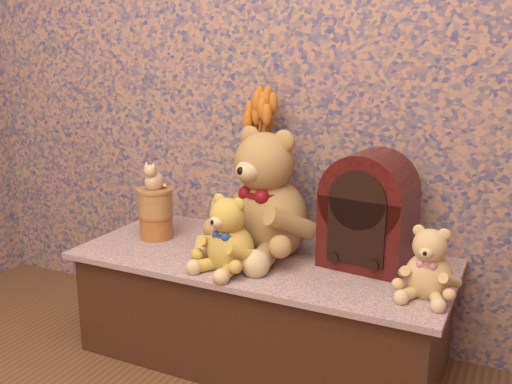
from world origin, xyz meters
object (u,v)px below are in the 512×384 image
at_px(teddy_small, 430,259).
at_px(biscuit_tin_lower, 156,226).
at_px(ceramic_vase, 262,212).
at_px(cathedral_radio, 369,209).
at_px(teddy_medium, 230,230).
at_px(teddy_large, 268,186).
at_px(cat_figurine, 154,175).

distance_m(teddy_small, biscuit_tin_lower, 1.02).
distance_m(teddy_small, ceramic_vase, 0.70).
bearing_deg(cathedral_radio, teddy_medium, -143.54).
xyz_separation_m(teddy_large, teddy_small, (0.57, -0.13, -0.12)).
bearing_deg(biscuit_tin_lower, cathedral_radio, 5.55).
relative_size(ceramic_vase, cat_figurine, 1.88).
height_order(teddy_large, teddy_medium, teddy_large).
height_order(teddy_large, cat_figurine, teddy_large).
xyz_separation_m(teddy_medium, cat_figurine, (-0.40, 0.15, 0.11)).
bearing_deg(teddy_medium, teddy_large, 92.71).
distance_m(teddy_medium, cat_figurine, 0.44).
bearing_deg(teddy_medium, teddy_small, 21.00).
bearing_deg(cathedral_radio, teddy_large, -169.40).
xyz_separation_m(teddy_medium, ceramic_vase, (-0.04, 0.32, -0.03)).
xyz_separation_m(biscuit_tin_lower, cat_figurine, (0.00, 0.00, 0.20)).
relative_size(cathedral_radio, biscuit_tin_lower, 3.10).
distance_m(teddy_small, cathedral_radio, 0.29).
distance_m(cathedral_radio, ceramic_vase, 0.44).
bearing_deg(biscuit_tin_lower, teddy_large, 6.37).
relative_size(teddy_large, teddy_small, 2.08).
bearing_deg(cathedral_radio, biscuit_tin_lower, -168.35).
distance_m(cathedral_radio, cat_figurine, 0.80).
relative_size(biscuit_tin_lower, cat_figurine, 1.11).
height_order(teddy_medium, teddy_small, teddy_medium).
bearing_deg(teddy_small, biscuit_tin_lower, 179.06).
relative_size(ceramic_vase, biscuit_tin_lower, 1.70).
distance_m(ceramic_vase, cat_figurine, 0.42).
bearing_deg(ceramic_vase, teddy_small, -20.74).
relative_size(teddy_large, cathedral_radio, 1.23).
bearing_deg(teddy_medium, biscuit_tin_lower, 173.89).
xyz_separation_m(teddy_large, cat_figurine, (-0.44, -0.05, 0.01)).
xyz_separation_m(teddy_medium, cathedral_radio, (0.39, 0.23, 0.06)).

